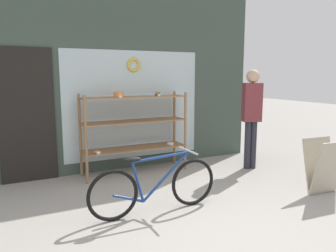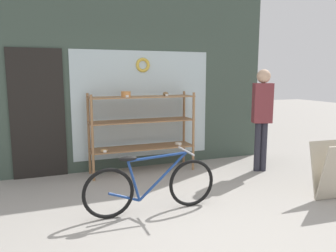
# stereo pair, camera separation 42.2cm
# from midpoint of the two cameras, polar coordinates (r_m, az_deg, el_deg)

# --- Properties ---
(ground_plane) EXTENTS (30.00, 30.00, 0.00)m
(ground_plane) POSITION_cam_midpoint_polar(r_m,az_deg,el_deg) (3.72, 8.80, -18.08)
(ground_plane) COLOR gray
(storefront_facade) EXTENTS (5.30, 0.13, 3.25)m
(storefront_facade) POSITION_cam_midpoint_polar(r_m,az_deg,el_deg) (5.86, -4.79, 7.90)
(storefront_facade) COLOR #3D4C42
(storefront_facade) RESTS_ON ground_plane
(display_case) EXTENTS (1.79, 0.46, 1.41)m
(display_case) POSITION_cam_midpoint_polar(r_m,az_deg,el_deg) (5.60, -2.44, 0.50)
(display_case) COLOR #8E6642
(display_case) RESTS_ON ground_plane
(bicycle) EXTENTS (1.68, 0.46, 0.75)m
(bicycle) POSITION_cam_midpoint_polar(r_m,az_deg,el_deg) (4.06, 0.08, -10.44)
(bicycle) COLOR black
(bicycle) RESTS_ON ground_plane
(sandwich_board) EXTENTS (0.54, 0.41, 0.78)m
(sandwich_board) POSITION_cam_midpoint_polar(r_m,az_deg,el_deg) (5.08, 28.94, -6.88)
(sandwich_board) COLOR #B2A893
(sandwich_board) RESTS_ON ground_plane
(pedestrian) EXTENTS (0.36, 0.27, 1.77)m
(pedestrian) POSITION_cam_midpoint_polar(r_m,az_deg,el_deg) (5.92, 18.07, 2.44)
(pedestrian) COLOR #282833
(pedestrian) RESTS_ON ground_plane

